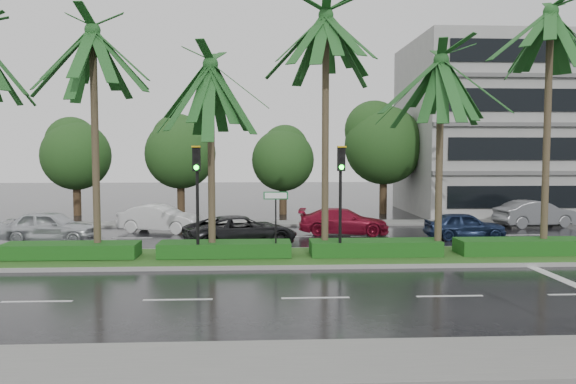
{
  "coord_description": "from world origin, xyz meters",
  "views": [
    {
      "loc": [
        -1.63,
        -21.11,
        4.25
      ],
      "look_at": [
        -0.47,
        1.5,
        2.66
      ],
      "focal_mm": 35.0,
      "sensor_mm": 36.0,
      "label": 1
    }
  ],
  "objects": [
    {
      "name": "ground",
      "position": [
        0.0,
        0.0,
        0.0
      ],
      "size": [
        120.0,
        120.0,
        0.0
      ],
      "primitive_type": "plane",
      "color": "black",
      "rests_on": "ground"
    },
    {
      "name": "near_sidewalk",
      "position": [
        0.0,
        -10.2,
        0.06
      ],
      "size": [
        40.0,
        2.4,
        0.12
      ],
      "primitive_type": "cube",
      "color": "slate",
      "rests_on": "ground"
    },
    {
      "name": "far_sidewalk",
      "position": [
        0.0,
        12.0,
        0.06
      ],
      "size": [
        40.0,
        2.0,
        0.12
      ],
      "primitive_type": "cube",
      "color": "slate",
      "rests_on": "ground"
    },
    {
      "name": "median",
      "position": [
        0.0,
        1.0,
        0.08
      ],
      "size": [
        36.0,
        4.0,
        0.15
      ],
      "color": "gray",
      "rests_on": "ground"
    },
    {
      "name": "hedge",
      "position": [
        0.0,
        1.0,
        0.45
      ],
      "size": [
        35.2,
        1.4,
        0.6
      ],
      "color": "#144112",
      "rests_on": "median"
    },
    {
      "name": "lane_markings",
      "position": [
        3.04,
        -0.43,
        0.01
      ],
      "size": [
        34.0,
        13.06,
        0.01
      ],
      "color": "silver",
      "rests_on": "ground"
    },
    {
      "name": "palm_row",
      "position": [
        -1.25,
        1.02,
        8.15
      ],
      "size": [
        26.3,
        4.2,
        10.52
      ],
      "color": "#453C28",
      "rests_on": "median"
    },
    {
      "name": "signal_median_left",
      "position": [
        -4.0,
        0.3,
        3.0
      ],
      "size": [
        0.34,
        0.42,
        4.36
      ],
      "color": "black",
      "rests_on": "median"
    },
    {
      "name": "signal_median_right",
      "position": [
        1.5,
        0.3,
        3.0
      ],
      "size": [
        0.34,
        0.42,
        4.36
      ],
      "color": "black",
      "rests_on": "median"
    },
    {
      "name": "street_sign",
      "position": [
        -1.0,
        0.48,
        2.12
      ],
      "size": [
        0.95,
        0.09,
        2.6
      ],
      "color": "black",
      "rests_on": "median"
    },
    {
      "name": "bg_trees",
      "position": [
        0.66,
        17.59,
        4.52
      ],
      "size": [
        32.63,
        5.46,
        7.88
      ],
      "color": "#332117",
      "rests_on": "ground"
    },
    {
      "name": "building",
      "position": [
        17.0,
        18.0,
        6.0
      ],
      "size": [
        16.0,
        10.0,
        12.0
      ],
      "primitive_type": "cube",
      "color": "gray",
      "rests_on": "ground"
    },
    {
      "name": "car_silver",
      "position": [
        -11.5,
        5.74,
        0.76
      ],
      "size": [
        2.23,
        4.63,
        1.53
      ],
      "primitive_type": "imported",
      "rotation": [
        0.0,
        0.0,
        1.47
      ],
      "color": "silver",
      "rests_on": "ground"
    },
    {
      "name": "car_white",
      "position": [
        -6.96,
        9.09,
        0.73
      ],
      "size": [
        2.77,
        4.68,
        1.46
      ],
      "primitive_type": "imported",
      "rotation": [
        0.0,
        0.0,
        1.27
      ],
      "color": "silver",
      "rests_on": "ground"
    },
    {
      "name": "car_darkgrey",
      "position": [
        -2.46,
        4.12,
        0.71
      ],
      "size": [
        4.08,
        5.65,
        1.43
      ],
      "primitive_type": "imported",
      "rotation": [
        0.0,
        0.0,
        1.94
      ],
      "color": "black",
      "rests_on": "ground"
    },
    {
      "name": "car_red",
      "position": [
        2.75,
        7.75,
        0.68
      ],
      "size": [
        2.53,
        4.89,
        1.35
      ],
      "primitive_type": "imported",
      "rotation": [
        0.0,
        0.0,
        1.43
      ],
      "color": "maroon",
      "rests_on": "ground"
    },
    {
      "name": "car_blue",
      "position": [
        8.5,
        5.92,
        0.66
      ],
      "size": [
        1.61,
        3.91,
        1.33
      ],
      "primitive_type": "imported",
      "rotation": [
        0.0,
        0.0,
        1.56
      ],
      "color": "#162343",
      "rests_on": "ground"
    },
    {
      "name": "car_grey",
      "position": [
        14.21,
        10.12,
        0.76
      ],
      "size": [
        2.33,
        4.83,
        1.53
      ],
      "primitive_type": "imported",
      "rotation": [
        0.0,
        0.0,
        1.73
      ],
      "color": "slate",
      "rests_on": "ground"
    }
  ]
}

